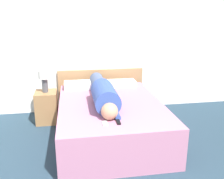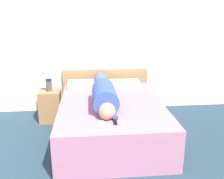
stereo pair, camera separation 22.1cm
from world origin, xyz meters
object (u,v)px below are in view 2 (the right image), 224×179
Objects in this scene: nightstand at (51,106)px; cell_phone at (102,123)px; pillow_near_headboard at (85,84)px; table_lamp at (48,77)px; pillow_second at (123,84)px; bed at (111,120)px; tv_remote at (115,122)px; person_lying at (104,93)px.

cell_phone is (0.82, -1.45, 0.29)m from nightstand.
cell_phone reaches higher than nightstand.
cell_phone is (0.20, -1.56, -0.05)m from pillow_near_headboard.
table_lamp is 2.89× the size of cell_phone.
table_lamp is 0.64× the size of pillow_second.
table_lamp is 0.66m from pillow_near_headboard.
bed is 3.39× the size of pillow_near_headboard.
table_lamp is 1.32m from pillow_second.
cell_phone is at bearing -60.39° from table_lamp.
pillow_near_headboard is (0.62, 0.11, -0.18)m from table_lamp.
pillow_second is (0.30, 0.83, 0.33)m from bed.
bed is 0.78m from tv_remote.
cell_phone is at bearing -104.00° from bed.
tv_remote is (0.99, -1.44, 0.30)m from nightstand.
bed is 13.92× the size of tv_remote.
person_lying is 0.85m from pillow_near_headboard.
pillow_near_headboard is (0.62, 0.11, 0.34)m from nightstand.
tv_remote is at bearing -76.72° from pillow_near_headboard.
person_lying reaches higher than tv_remote.
nightstand is at bearing -170.37° from pillow_near_headboard.
bed is 0.97m from pillow_near_headboard.
table_lamp reaches higher than bed.
tv_remote is (0.99, -1.44, -0.23)m from table_lamp.
cell_phone is (-0.17, -0.01, -0.01)m from tv_remote.
person_lying is 13.19× the size of cell_phone.
person_lying is at bearing 96.74° from tv_remote.
cell_phone reaches higher than bed.
nightstand is 1.21m from person_lying.
cell_phone is at bearing -60.39° from nightstand.
tv_remote reaches higher than bed.
nightstand is 0.94× the size of pillow_second.
pillow_near_headboard is (-0.38, 0.83, 0.34)m from bed.
table_lamp is at bearing -170.37° from pillow_near_headboard.
person_lying is 2.93× the size of pillow_second.
nightstand is 1.45× the size of table_lamp.
bed is 1.34m from table_lamp.
cell_phone is (-0.48, -1.56, -0.05)m from pillow_second.
person_lying is 0.78m from cell_phone.
person_lying is at bearing -37.44° from nightstand.
table_lamp reaches higher than pillow_second.
nightstand is at bearing 124.44° from tv_remote.
pillow_near_headboard reaches higher than bed.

